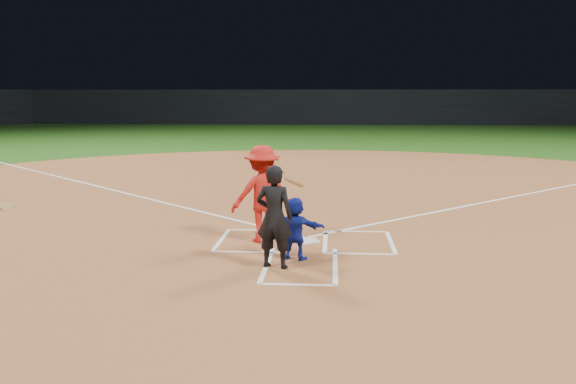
# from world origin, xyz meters

# --- Properties ---
(ground) EXTENTS (120.00, 120.00, 0.00)m
(ground) POSITION_xyz_m (0.00, 0.00, 0.00)
(ground) COLOR #1B4711
(ground) RESTS_ON ground
(home_plate_dirt) EXTENTS (28.00, 28.00, 0.01)m
(home_plate_dirt) POSITION_xyz_m (0.00, 6.00, 0.01)
(home_plate_dirt) COLOR brown
(home_plate_dirt) RESTS_ON ground
(stadium_wall_far) EXTENTS (80.00, 1.20, 3.20)m
(stadium_wall_far) POSITION_xyz_m (0.00, 48.00, 1.60)
(stadium_wall_far) COLOR black
(stadium_wall_far) RESTS_ON ground
(home_plate) EXTENTS (0.60, 0.60, 0.02)m
(home_plate) POSITION_xyz_m (0.00, 0.00, 0.02)
(home_plate) COLOR silver
(home_plate) RESTS_ON home_plate_dirt
(catcher) EXTENTS (1.02, 0.59, 1.05)m
(catcher) POSITION_xyz_m (-0.12, -1.34, 0.54)
(catcher) COLOR #13219B
(catcher) RESTS_ON home_plate_dirt
(umpire) EXTENTS (0.67, 0.52, 1.64)m
(umpire) POSITION_xyz_m (-0.41, -1.87, 0.83)
(umpire) COLOR black
(umpire) RESTS_ON home_plate_dirt
(chalk_markings) EXTENTS (28.35, 17.32, 0.01)m
(chalk_markings) POSITION_xyz_m (0.00, 5.29, 0.01)
(chalk_markings) COLOR white
(chalk_markings) RESTS_ON home_plate_dirt
(batter_at_plate) EXTENTS (1.42, 1.09, 1.79)m
(batter_at_plate) POSITION_xyz_m (-0.80, -0.06, 0.91)
(batter_at_plate) COLOR red
(batter_at_plate) RESTS_ON home_plate_dirt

